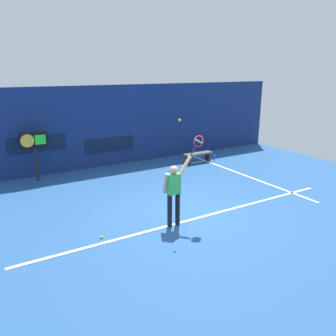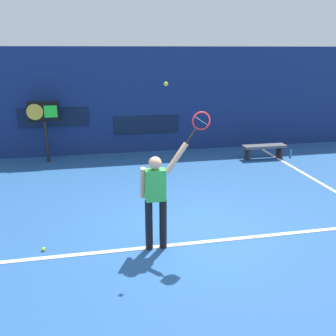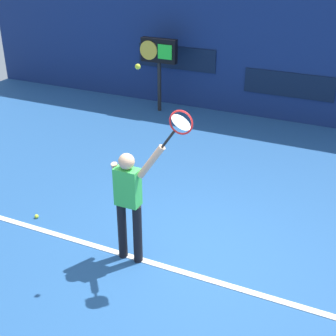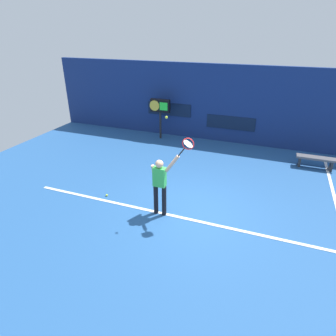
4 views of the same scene
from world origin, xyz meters
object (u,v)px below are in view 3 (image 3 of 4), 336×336
at_px(tennis_ball, 138,67).
at_px(scoreboard_clock, 159,54).
at_px(tennis_player, 129,199).
at_px(tennis_racket, 180,124).
at_px(spare_ball, 37,216).

distance_m(tennis_ball, scoreboard_clock, 6.58).
relative_size(tennis_player, tennis_ball, 28.16).
bearing_deg(tennis_player, tennis_racket, -0.33).
bearing_deg(spare_ball, tennis_racket, -6.00).
bearing_deg(scoreboard_clock, tennis_player, -67.70).
bearing_deg(spare_ball, scoreboard_clock, 94.68).
bearing_deg(tennis_player, spare_ball, 171.87).
distance_m(tennis_ball, spare_ball, 3.56).
xyz_separation_m(tennis_racket, scoreboard_clock, (-3.17, 5.92, -0.73)).
distance_m(scoreboard_clock, spare_ball, 5.84).
bearing_deg(tennis_ball, tennis_player, -170.19).
height_order(tennis_racket, spare_ball, tennis_racket).
bearing_deg(spare_ball, tennis_ball, -6.63).
relative_size(tennis_player, scoreboard_clock, 1.01).
relative_size(tennis_ball, scoreboard_clock, 0.04).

